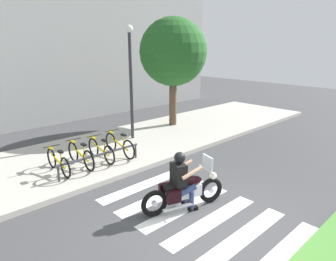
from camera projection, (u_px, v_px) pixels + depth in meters
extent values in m
plane|color=#424244|center=(206.00, 225.00, 6.54)|extent=(48.00, 48.00, 0.00)
cube|color=#B7B2A8|center=(83.00, 157.00, 10.25)|extent=(24.00, 4.40, 0.15)
cube|color=white|center=(281.00, 256.00, 5.57)|extent=(2.80, 0.40, 0.01)
cube|color=white|center=(243.00, 237.00, 6.13)|extent=(2.80, 0.40, 0.01)
cube|color=white|center=(212.00, 221.00, 6.69)|extent=(2.80, 0.40, 0.01)
cube|color=white|center=(186.00, 207.00, 7.25)|extent=(2.80, 0.40, 0.01)
cube|color=white|center=(163.00, 195.00, 7.80)|extent=(2.80, 0.40, 0.01)
cube|color=white|center=(143.00, 185.00, 8.36)|extent=(2.80, 0.40, 0.01)
torus|color=black|center=(211.00, 190.00, 7.41)|extent=(0.64, 0.30, 0.64)
cylinder|color=silver|center=(211.00, 190.00, 7.41)|extent=(0.14, 0.13, 0.11)
torus|color=black|center=(154.00, 203.00, 6.78)|extent=(0.64, 0.30, 0.64)
cylinder|color=silver|center=(154.00, 203.00, 6.78)|extent=(0.14, 0.13, 0.11)
cube|color=silver|center=(184.00, 191.00, 7.06)|extent=(0.87, 0.52, 0.28)
ellipsoid|color=black|center=(192.00, 181.00, 7.08)|extent=(0.58, 0.43, 0.22)
cube|color=black|center=(176.00, 187.00, 6.93)|extent=(0.62, 0.44, 0.10)
cube|color=black|center=(165.00, 189.00, 7.08)|extent=(0.34, 0.21, 0.28)
cube|color=black|center=(174.00, 197.00, 6.70)|extent=(0.34, 0.21, 0.28)
cylinder|color=silver|center=(206.00, 170.00, 7.19)|extent=(0.22, 0.60, 0.03)
sphere|color=white|center=(213.00, 176.00, 7.33)|extent=(0.18, 0.18, 0.18)
cube|color=silver|center=(208.00, 162.00, 7.15)|extent=(0.16, 0.39, 0.32)
cylinder|color=silver|center=(178.00, 207.00, 6.87)|extent=(0.73, 0.30, 0.08)
cube|color=black|center=(178.00, 174.00, 6.87)|extent=(0.37, 0.46, 0.52)
sphere|color=black|center=(180.00, 158.00, 6.77)|extent=(0.26, 0.26, 0.26)
cylinder|color=tan|center=(183.00, 166.00, 7.14)|extent=(0.52, 0.24, 0.26)
cylinder|color=tan|center=(192.00, 173.00, 6.75)|extent=(0.52, 0.24, 0.26)
cylinder|color=navy|center=(181.00, 185.00, 7.17)|extent=(0.46, 0.27, 0.24)
cylinder|color=navy|center=(185.00, 196.00, 7.31)|extent=(0.11, 0.11, 0.47)
cube|color=black|center=(186.00, 202.00, 7.38)|extent=(0.26, 0.17, 0.08)
cylinder|color=navy|center=(187.00, 190.00, 6.89)|extent=(0.46, 0.27, 0.24)
cylinder|color=navy|center=(192.00, 202.00, 7.03)|extent=(0.11, 0.11, 0.47)
cube|color=black|center=(193.00, 209.00, 7.10)|extent=(0.26, 0.17, 0.08)
torus|color=black|center=(52.00, 158.00, 9.07)|extent=(0.07, 0.61, 0.61)
torus|color=black|center=(66.00, 168.00, 8.36)|extent=(0.07, 0.61, 0.61)
cylinder|color=gold|center=(58.00, 161.00, 8.70)|extent=(0.09, 0.89, 0.24)
cylinder|color=gold|center=(61.00, 158.00, 8.47)|extent=(0.04, 0.04, 0.38)
cube|color=black|center=(60.00, 152.00, 8.42)|extent=(0.11, 0.20, 0.06)
cylinder|color=black|center=(51.00, 146.00, 8.89)|extent=(0.48, 0.05, 0.03)
cube|color=gold|center=(50.00, 148.00, 8.98)|extent=(0.09, 0.28, 0.04)
torus|color=black|center=(73.00, 152.00, 9.55)|extent=(0.08, 0.66, 0.65)
torus|color=black|center=(89.00, 161.00, 8.80)|extent=(0.08, 0.66, 0.65)
cylinder|color=gold|center=(81.00, 154.00, 9.16)|extent=(0.09, 0.93, 0.25)
cylinder|color=gold|center=(84.00, 151.00, 8.93)|extent=(0.04, 0.04, 0.40)
cube|color=black|center=(84.00, 145.00, 8.87)|extent=(0.11, 0.20, 0.06)
cylinder|color=black|center=(73.00, 139.00, 9.35)|extent=(0.48, 0.05, 0.03)
cube|color=gold|center=(72.00, 141.00, 9.45)|extent=(0.09, 0.28, 0.04)
torus|color=black|center=(93.00, 147.00, 10.00)|extent=(0.07, 0.63, 0.63)
torus|color=black|center=(109.00, 155.00, 9.29)|extent=(0.07, 0.63, 0.63)
cylinder|color=gold|center=(101.00, 149.00, 9.63)|extent=(0.09, 0.89, 0.24)
cylinder|color=gold|center=(105.00, 146.00, 9.41)|extent=(0.04, 0.04, 0.39)
cube|color=black|center=(104.00, 140.00, 9.35)|extent=(0.11, 0.20, 0.06)
cylinder|color=black|center=(94.00, 136.00, 9.82)|extent=(0.48, 0.05, 0.03)
cube|color=gold|center=(93.00, 137.00, 9.91)|extent=(0.09, 0.28, 0.04)
torus|color=black|center=(111.00, 142.00, 10.50)|extent=(0.08, 0.66, 0.66)
torus|color=black|center=(129.00, 150.00, 9.72)|extent=(0.08, 0.66, 0.66)
cylinder|color=gold|center=(119.00, 144.00, 10.09)|extent=(0.09, 0.97, 0.26)
cylinder|color=gold|center=(124.00, 141.00, 9.85)|extent=(0.04, 0.04, 0.40)
cube|color=black|center=(123.00, 135.00, 9.80)|extent=(0.11, 0.20, 0.06)
cylinder|color=black|center=(112.00, 130.00, 10.30)|extent=(0.48, 0.05, 0.03)
cube|color=gold|center=(110.00, 132.00, 10.40)|extent=(0.09, 0.28, 0.04)
cylinder|color=#333338|center=(100.00, 154.00, 8.99)|extent=(2.72, 0.07, 0.07)
cylinder|color=#333338|center=(59.00, 174.00, 8.19)|extent=(0.06, 0.06, 0.45)
cylinder|color=#333338|center=(136.00, 151.00, 9.92)|extent=(0.06, 0.06, 0.45)
cylinder|color=#2D2D33|center=(131.00, 89.00, 11.56)|extent=(0.12, 0.12, 4.16)
sphere|color=white|center=(129.00, 29.00, 10.96)|extent=(0.28, 0.28, 0.28)
cylinder|color=brown|center=(173.00, 102.00, 13.83)|extent=(0.34, 0.34, 2.38)
sphere|color=#235B23|center=(173.00, 52.00, 13.22)|extent=(2.96, 2.96, 2.96)
cube|color=#9C9C9C|center=(9.00, 25.00, 12.98)|extent=(24.00, 1.20, 9.11)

